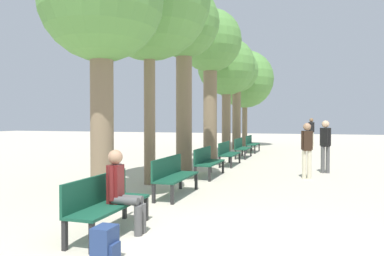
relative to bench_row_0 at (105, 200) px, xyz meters
The scene contains 17 objects.
bench_row_0 is the anchor object (origin of this frame).
bench_row_1 2.83m from the bench_row_0, 90.00° to the left, with size 0.49×1.69×0.84m.
bench_row_2 5.65m from the bench_row_0, 90.00° to the left, with size 0.49×1.69×0.84m.
bench_row_3 8.48m from the bench_row_0, 90.00° to the left, with size 0.49×1.69×0.84m.
bench_row_4 11.30m from the bench_row_0, 90.00° to the left, with size 0.49×1.69×0.84m.
bench_row_5 14.13m from the bench_row_0, 90.00° to the left, with size 0.49×1.69×0.84m.
tree_row_0 4.00m from the bench_row_0, 122.21° to the left, with size 2.46×2.46×5.28m.
tree_row_2 7.95m from the bench_row_0, 99.07° to the left, with size 2.31×2.31×5.98m.
tree_row_3 10.94m from the bench_row_0, 96.10° to the left, with size 2.57×2.57×6.19m.
tree_row_4 13.66m from the bench_row_0, 94.68° to the left, with size 2.82×2.82×5.67m.
tree_row_5 16.23m from the bench_row_0, 93.90° to the left, with size 2.39×2.39×5.56m.
tree_row_6 18.84m from the bench_row_0, 93.33° to the left, with size 3.58×3.58×5.97m.
person_seated 0.30m from the bench_row_0, 24.01° to the left, with size 0.57×0.32×1.22m.
backpack 1.22m from the bench_row_0, 59.05° to the right, with size 0.27×0.29×0.43m.
pedestrian_near 18.91m from the bench_row_0, 81.17° to the left, with size 0.35×0.28×1.74m.
pedestrian_mid 8.20m from the bench_row_0, 66.17° to the left, with size 0.33×0.27×1.64m.
pedestrian_far 6.77m from the bench_row_0, 65.76° to the left, with size 0.32×0.23×1.57m.
Camera 1 is at (1.02, -4.21, 1.67)m, focal length 35.00 mm.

